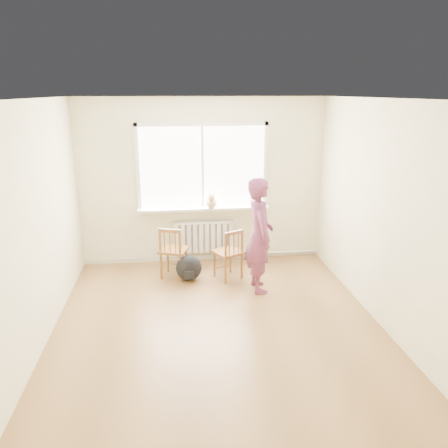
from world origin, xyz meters
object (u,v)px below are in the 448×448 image
object	(u,v)px
cat	(211,201)
backpack	(189,268)
chair_left	(173,252)
person	(259,235)
chair_right	(230,254)

from	to	relation	value
cat	backpack	bearing A→B (deg)	-118.41
chair_left	cat	size ratio (longest dim) A/B	1.88
person	cat	bearing A→B (deg)	24.59
chair_left	backpack	world-z (taller)	chair_left
chair_right	person	xyz separation A→B (m)	(0.36, -0.41, 0.42)
chair_right	backpack	xyz separation A→B (m)	(-0.63, 0.03, -0.21)
person	cat	world-z (taller)	person
chair_left	person	world-z (taller)	person
person	backpack	distance (m)	1.25
chair_right	cat	distance (m)	0.98
chair_right	person	world-z (taller)	person
cat	backpack	size ratio (longest dim) A/B	1.11
chair_left	cat	distance (m)	1.06
chair_left	chair_right	size ratio (longest dim) A/B	1.02
chair_right	cat	world-z (taller)	cat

